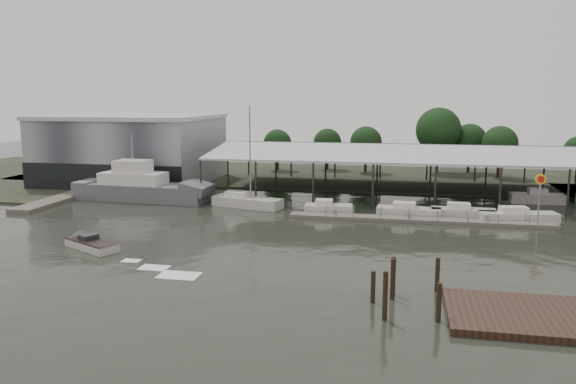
% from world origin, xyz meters
% --- Properties ---
extents(ground, '(200.00, 200.00, 0.00)m').
position_xyz_m(ground, '(0.00, 0.00, 0.00)').
color(ground, '#272B23').
rests_on(ground, ground).
extents(land_strip_far, '(140.00, 30.00, 0.30)m').
position_xyz_m(land_strip_far, '(0.00, 42.00, 0.10)').
color(land_strip_far, '#3A3F2F').
rests_on(land_strip_far, ground).
extents(land_strip_west, '(20.00, 40.00, 0.30)m').
position_xyz_m(land_strip_west, '(-40.00, 30.00, 0.10)').
color(land_strip_west, '#3A3F2F').
rests_on(land_strip_west, ground).
extents(storage_warehouse, '(24.50, 20.50, 10.50)m').
position_xyz_m(storage_warehouse, '(-28.00, 29.94, 5.29)').
color(storage_warehouse, '#92959B').
rests_on(storage_warehouse, ground).
extents(covered_boat_shed, '(58.24, 24.00, 6.96)m').
position_xyz_m(covered_boat_shed, '(17.00, 28.00, 6.13)').
color(covered_boat_shed, silver).
rests_on(covered_boat_shed, ground).
extents(trawler_dock, '(3.00, 18.00, 0.50)m').
position_xyz_m(trawler_dock, '(-30.00, 14.00, 0.25)').
color(trawler_dock, '#636057').
rests_on(trawler_dock, ground).
extents(floating_dock, '(28.00, 2.00, 1.40)m').
position_xyz_m(floating_dock, '(15.00, 10.00, 0.20)').
color(floating_dock, '#636057').
rests_on(floating_dock, ground).
extents(shell_fuel_sign, '(1.10, 0.18, 5.55)m').
position_xyz_m(shell_fuel_sign, '(27.00, 9.99, 3.93)').
color(shell_fuel_sign, gray).
rests_on(shell_fuel_sign, ground).
extents(grey_trawler, '(18.58, 5.51, 8.84)m').
position_xyz_m(grey_trawler, '(-19.89, 16.07, 1.58)').
color(grey_trawler, '#595E63').
rests_on(grey_trawler, ground).
extents(white_sailboat, '(9.09, 4.73, 12.41)m').
position_xyz_m(white_sailboat, '(-5.36, 14.27, 0.65)').
color(white_sailboat, silver).
rests_on(white_sailboat, ground).
extents(speedboat_underway, '(16.02, 9.34, 2.00)m').
position_xyz_m(speedboat_underway, '(-14.15, -6.54, 0.39)').
color(speedboat_underway, silver).
rests_on(speedboat_underway, ground).
extents(moored_cruiser_0, '(5.60, 2.58, 1.70)m').
position_xyz_m(moored_cruiser_0, '(4.89, 12.36, 0.61)').
color(moored_cruiser_0, silver).
rests_on(moored_cruiser_0, ground).
extents(moored_cruiser_1, '(7.13, 2.64, 1.70)m').
position_xyz_m(moored_cruiser_1, '(13.91, 12.40, 0.61)').
color(moored_cruiser_1, silver).
rests_on(moored_cruiser_1, ground).
extents(moored_cruiser_2, '(6.97, 2.29, 1.70)m').
position_xyz_m(moored_cruiser_2, '(19.85, 13.12, 0.61)').
color(moored_cruiser_2, silver).
rests_on(moored_cruiser_2, ground).
extents(moored_cruiser_3, '(8.34, 3.34, 1.70)m').
position_xyz_m(moored_cruiser_3, '(25.44, 12.12, 0.61)').
color(moored_cruiser_3, silver).
rests_on(moored_cruiser_3, ground).
extents(mooring_pilings, '(4.57, 6.17, 3.65)m').
position_xyz_m(mooring_pilings, '(13.33, -15.00, 1.00)').
color(mooring_pilings, '#2E2517').
rests_on(mooring_pilings, ground).
extents(horizon_tree_line, '(70.82, 10.90, 11.45)m').
position_xyz_m(horizon_tree_line, '(24.14, 48.31, 5.97)').
color(horizon_tree_line, black).
rests_on(horizon_tree_line, ground).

